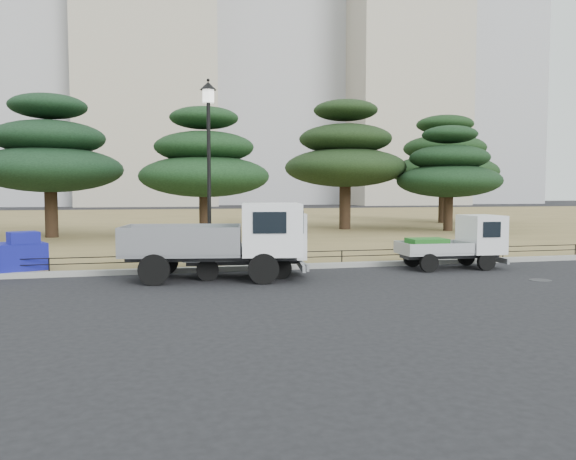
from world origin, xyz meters
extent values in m
plane|color=black|center=(0.00, 0.00, 0.00)|extent=(220.00, 220.00, 0.00)
cube|color=olive|center=(0.00, 30.60, 0.07)|extent=(120.00, 56.00, 0.15)
cube|color=gray|center=(0.00, 2.60, 0.08)|extent=(120.00, 0.25, 0.16)
cylinder|color=black|center=(-1.16, -0.05, 0.42)|extent=(0.85, 0.30, 0.84)
cylinder|color=black|center=(-0.87, 1.76, 0.42)|extent=(0.85, 0.30, 0.84)
cylinder|color=black|center=(-4.01, 0.41, 0.42)|extent=(0.85, 0.30, 0.84)
cylinder|color=black|center=(-3.72, 2.21, 0.42)|extent=(0.85, 0.30, 0.84)
cube|color=#2D2D30|center=(-2.40, 1.07, 0.64)|extent=(4.77, 1.72, 0.15)
cube|color=gray|center=(-3.23, 1.21, 1.12)|extent=(3.50, 2.32, 0.82)
cube|color=white|center=(-0.77, 0.81, 1.43)|extent=(1.92, 2.22, 1.43)
cylinder|color=black|center=(-0.51, 0.73, 0.31)|extent=(0.62, 0.20, 0.62)
cylinder|color=black|center=(-0.43, 2.09, 0.31)|extent=(0.62, 0.20, 0.62)
cylinder|color=black|center=(-2.56, 0.87, 0.31)|extent=(0.62, 0.20, 0.62)
cylinder|color=black|center=(-2.47, 2.22, 0.31)|extent=(0.62, 0.20, 0.62)
cube|color=#2D2D30|center=(-1.46, 1.48, 0.45)|extent=(3.36, 0.97, 0.14)
cube|color=#B6B8BD|center=(-2.06, 1.52, 0.73)|extent=(2.37, 1.54, 0.41)
cube|color=silver|center=(-0.30, 1.40, 1.18)|extent=(1.25, 1.59, 1.32)
cube|color=#1B613D|center=(-2.29, 1.53, 0.83)|extent=(1.31, 0.99, 0.45)
cylinder|color=black|center=(6.13, 0.87, 0.29)|extent=(0.58, 0.18, 0.58)
cylinder|color=black|center=(6.18, 2.13, 0.29)|extent=(0.58, 0.18, 0.58)
cylinder|color=black|center=(4.20, 0.95, 0.29)|extent=(0.58, 0.18, 0.58)
cylinder|color=black|center=(4.26, 2.21, 0.29)|extent=(0.58, 0.18, 0.58)
cube|color=#2D2D30|center=(5.22, 1.54, 0.42)|extent=(3.14, 0.85, 0.13)
cube|color=#A2A5A9|center=(4.66, 1.56, 0.68)|extent=(2.20, 1.40, 0.38)
cube|color=silver|center=(6.32, 1.49, 1.10)|extent=(1.14, 1.47, 1.22)
cube|color=#1D651D|center=(4.44, 1.57, 0.78)|extent=(1.21, 0.90, 0.42)
cylinder|color=black|center=(-2.31, 2.90, 0.23)|extent=(0.43, 0.43, 0.16)
cylinder|color=black|center=(-2.31, 2.90, 2.76)|extent=(0.12, 0.12, 4.90)
cylinder|color=white|center=(-2.31, 2.90, 5.40)|extent=(0.39, 0.39, 0.39)
cone|color=black|center=(-2.31, 2.90, 5.72)|extent=(0.51, 0.51, 0.24)
cylinder|color=black|center=(0.00, 2.75, 0.35)|extent=(38.00, 0.03, 0.03)
cylinder|color=black|center=(0.00, 2.75, 0.53)|extent=(38.00, 0.03, 0.03)
cylinder|color=black|center=(0.00, 2.75, 0.35)|extent=(0.04, 0.04, 0.40)
cube|color=#131694|center=(-8.09, 3.29, 0.55)|extent=(2.08, 1.85, 0.80)
cube|color=#131694|center=(-7.75, 3.12, 1.12)|extent=(1.01, 0.96, 0.34)
cylinder|color=#2D2D30|center=(6.50, -1.20, 0.01)|extent=(0.60, 0.60, 0.01)
cylinder|color=black|center=(-9.06, 15.63, 1.54)|extent=(0.63, 0.63, 2.79)
ellipsoid|color=black|center=(-9.06, 15.63, 3.57)|extent=(7.16, 7.16, 2.29)
ellipsoid|color=black|center=(-9.06, 15.63, 5.14)|extent=(5.47, 5.47, 1.75)
ellipsoid|color=black|center=(-9.06, 15.63, 6.71)|extent=(3.78, 3.78, 1.21)
cylinder|color=black|center=(-1.60, 12.69, 1.39)|extent=(0.56, 0.56, 2.48)
ellipsoid|color=black|center=(-1.60, 12.69, 3.19)|extent=(6.26, 6.26, 2.00)
ellipsoid|color=black|center=(-1.60, 12.69, 4.59)|extent=(4.78, 4.78, 1.53)
ellipsoid|color=black|center=(-1.60, 12.69, 5.98)|extent=(3.30, 3.30, 1.06)
cylinder|color=black|center=(7.39, 17.96, 1.69)|extent=(0.69, 0.69, 3.07)
ellipsoid|color=black|center=(7.39, 17.96, 3.91)|extent=(7.39, 7.39, 2.36)
ellipsoid|color=black|center=(7.39, 17.96, 5.64)|extent=(5.64, 5.64, 1.81)
ellipsoid|color=black|center=(7.39, 17.96, 7.37)|extent=(3.90, 3.90, 1.25)
cylinder|color=black|center=(12.83, 15.21, 1.35)|extent=(0.54, 0.54, 2.39)
ellipsoid|color=black|center=(12.83, 15.21, 3.08)|extent=(6.07, 6.07, 1.94)
ellipsoid|color=black|center=(12.83, 15.21, 4.43)|extent=(4.64, 4.64, 1.48)
ellipsoid|color=black|center=(12.83, 15.21, 5.77)|extent=(3.20, 3.20, 1.02)
cylinder|color=black|center=(16.73, 22.86, 1.68)|extent=(0.69, 0.69, 3.06)
ellipsoid|color=black|center=(16.73, 22.86, 3.89)|extent=(7.81, 7.81, 2.50)
ellipsoid|color=black|center=(16.73, 22.86, 5.61)|extent=(5.96, 5.96, 1.91)
ellipsoid|color=black|center=(16.73, 22.86, 7.33)|extent=(4.12, 4.12, 1.32)
cube|color=#AAA08C|center=(-5.00, 85.00, 27.50)|extent=(22.00, 20.00, 55.00)
cube|color=#AAA08C|center=(40.00, 82.00, 24.00)|extent=(20.00, 18.00, 48.00)
cube|color=#A0A0A5|center=(58.00, 90.00, 35.00)|extent=(24.00, 20.00, 70.00)
cylinder|color=#D83F33|center=(72.00, 85.00, 30.00)|extent=(1.80, 1.80, 60.00)
camera|label=1|loc=(-3.97, -14.68, 2.50)|focal=35.00mm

